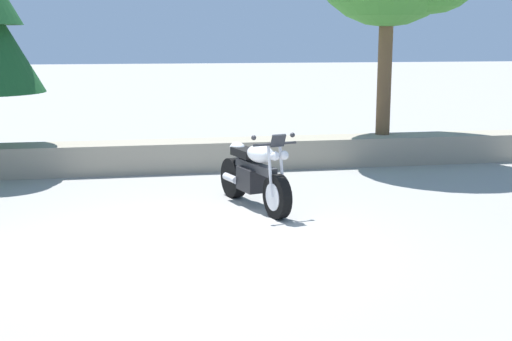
% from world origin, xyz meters
% --- Properties ---
extents(ground_plane, '(120.00, 120.00, 0.00)m').
position_xyz_m(ground_plane, '(0.00, 0.00, 0.00)').
color(ground_plane, gray).
extents(stone_wall, '(36.00, 0.80, 0.55)m').
position_xyz_m(stone_wall, '(0.00, 4.80, 0.28)').
color(stone_wall, gray).
rests_on(stone_wall, ground).
extents(motorcycle_white_centre, '(0.89, 2.03, 1.18)m').
position_xyz_m(motorcycle_white_centre, '(1.02, 1.69, 0.49)').
color(motorcycle_white_centre, black).
rests_on(motorcycle_white_centre, ground).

